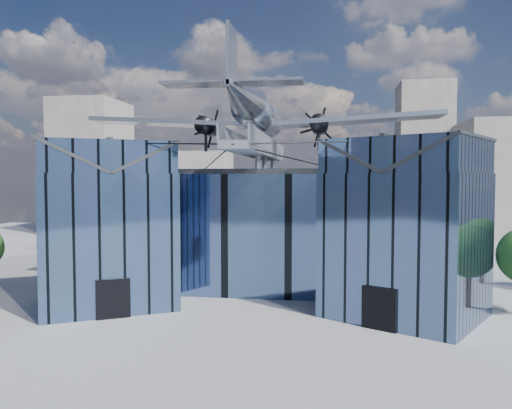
# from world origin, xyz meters

# --- Properties ---
(ground_plane) EXTENTS (120.00, 120.00, 0.00)m
(ground_plane) POSITION_xyz_m (0.00, 0.00, 0.00)
(ground_plane) COLOR gray
(museum) EXTENTS (32.88, 24.50, 17.60)m
(museum) POSITION_xyz_m (0.00, 5.82, 5.54)
(museum) COLOR #445E8B
(museum) RESTS_ON ground
(bg_towers) EXTENTS (77.00, 24.50, 26.00)m
(bg_towers) POSITION_xyz_m (1.45, 50.49, 10.01)
(bg_towers) COLOR gray
(bg_towers) RESTS_ON ground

